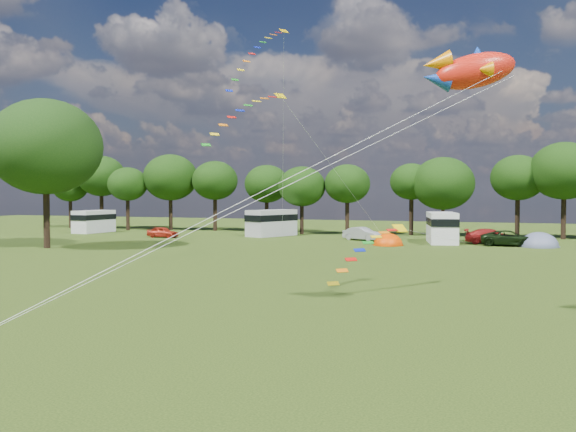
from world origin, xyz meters
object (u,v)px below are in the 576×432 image
(campervan_c, at_px, (442,227))
(fish_kite, at_px, (468,71))
(car_d, at_px, (510,238))
(big_tree, at_px, (46,147))
(car_c, at_px, (492,237))
(tent_greyblue, at_px, (539,247))
(car_a, at_px, (163,232))
(campervan_b, at_px, (272,222))
(campervan_a, at_px, (94,221))
(tent_orange, at_px, (388,245))
(car_b, at_px, (362,234))

(campervan_c, relative_size, fish_kite, 1.72)
(car_d, bearing_deg, big_tree, 112.92)
(car_d, relative_size, campervan_c, 0.81)
(car_c, relative_size, tent_greyblue, 1.22)
(car_a, xyz_separation_m, fish_kite, (34.65, -36.11, 9.05))
(car_a, xyz_separation_m, campervan_b, (10.43, 6.11, 1.00))
(car_a, xyz_separation_m, tent_greyblue, (38.49, 1.22, -0.58))
(big_tree, bearing_deg, car_c, 25.60)
(car_a, height_order, campervan_c, campervan_c)
(campervan_a, relative_size, campervan_b, 0.86)
(campervan_a, height_order, tent_orange, campervan_a)
(car_b, xyz_separation_m, car_d, (14.39, -1.97, 0.04))
(car_d, xyz_separation_m, tent_orange, (-10.77, -3.02, -0.70))
(tent_greyblue, bearing_deg, campervan_a, 176.25)
(big_tree, relative_size, car_b, 3.44)
(car_d, distance_m, campervan_c, 6.55)
(campervan_a, bearing_deg, car_a, -106.58)
(car_b, bearing_deg, fish_kite, -140.11)
(tent_orange, distance_m, tent_greyblue, 13.63)
(car_c, distance_m, campervan_b, 24.05)
(car_c, bearing_deg, tent_greyblue, -113.73)
(car_a, bearing_deg, car_c, -82.36)
(car_a, height_order, campervan_b, campervan_b)
(car_c, bearing_deg, car_a, 95.00)
(campervan_c, bearing_deg, car_a, 83.42)
(car_b, xyz_separation_m, car_c, (12.72, -0.23, 0.04))
(car_d, height_order, campervan_a, campervan_a)
(car_a, distance_m, car_c, 34.41)
(car_b, bearing_deg, tent_greyblue, -75.48)
(big_tree, relative_size, tent_greyblue, 3.36)
(car_c, xyz_separation_m, tent_orange, (-9.10, -4.76, -0.71))
(campervan_b, height_order, campervan_c, campervan_c)
(car_c, bearing_deg, campervan_a, 88.05)
(car_b, bearing_deg, campervan_c, -72.09)
(campervan_c, bearing_deg, car_b, 74.44)
(car_c, height_order, campervan_b, campervan_b)
(campervan_a, height_order, tent_greyblue, campervan_a)
(car_d, distance_m, tent_greyblue, 2.64)
(campervan_a, xyz_separation_m, tent_greyblue, (50.81, -3.33, -1.44))
(fish_kite, bearing_deg, car_a, 116.38)
(campervan_c, height_order, tent_greyblue, campervan_c)
(car_a, bearing_deg, campervan_a, 72.24)
(big_tree, bearing_deg, fish_kite, -29.47)
(big_tree, relative_size, car_c, 2.74)
(big_tree, xyz_separation_m, fish_kite, (37.69, -21.30, 0.63))
(campervan_a, bearing_deg, tent_orange, -95.76)
(tent_greyblue, relative_size, fish_kite, 1.04)
(car_c, distance_m, campervan_a, 46.63)
(big_tree, height_order, campervan_b, big_tree)
(fish_kite, bearing_deg, car_c, 73.11)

